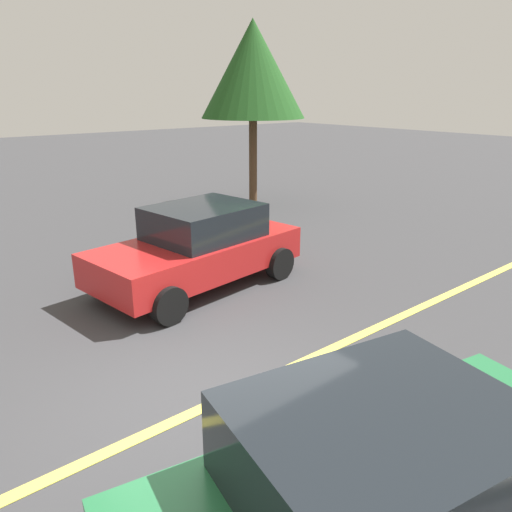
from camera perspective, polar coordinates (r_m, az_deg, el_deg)
ground_plane at (r=6.13m, az=-5.83°, el=-17.03°), size 80.00×80.00×0.00m
lane_marking_centre at (r=7.92m, az=12.74°, el=-8.61°), size 28.00×0.16×0.01m
car_red_behind_van at (r=9.32m, az=-6.65°, el=1.10°), size 4.23×2.46×1.55m
car_green_crossing at (r=4.04m, az=15.27°, el=-25.38°), size 4.27×2.55×1.59m
tree_left_verge at (r=15.90m, az=-0.36°, el=20.78°), size 3.20×3.20×5.61m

